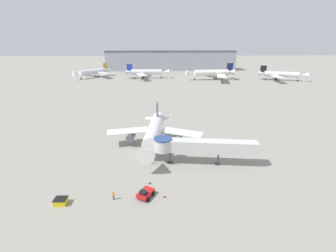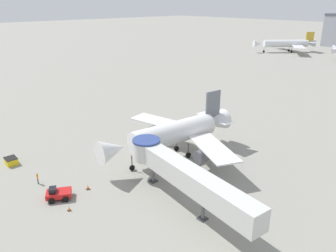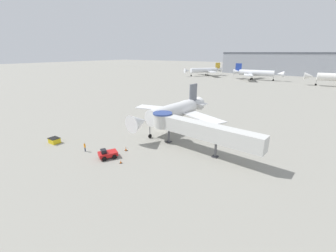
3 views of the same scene
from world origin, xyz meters
The scene contains 13 objects.
ground_plane centered at (0.00, 0.00, 0.00)m, with size 800.00×800.00×0.00m, color gray.
main_airplane centered at (2.10, 2.45, 4.33)m, with size 26.38×25.55×10.26m.
jet_bridge centered at (12.35, -6.56, 4.50)m, with size 23.35×5.87×6.18m.
pushback_tug_red centered at (0.77, -18.18, 0.78)m, with size 3.39×3.85×1.73m.
service_container_yellow centered at (-13.91, -19.49, 0.57)m, with size 2.20×1.79×1.14m.
traffic_cone_apron_front centered at (4.28, -18.42, 0.33)m, with size 0.42×0.42×0.70m.
traffic_cone_near_nose centered at (1.38, -14.07, 0.39)m, with size 0.50×0.50×0.81m.
ground_crew_marshaller centered at (-4.88, -18.70, 1.03)m, with size 0.38×0.26×1.78m.
background_jet_navy_tail centered at (43.04, 113.36, 5.13)m, with size 36.48×40.51×11.76m.
background_jet_gold_tail centered at (-47.11, 128.73, 4.44)m, with size 27.69×28.97×10.08m.
background_jet_blue_tail centered at (-6.35, 122.18, 4.72)m, with size 33.05×34.13×10.77m.
background_jet_black_tail centered at (91.13, 108.39, 4.45)m, with size 31.54×32.22×10.11m.
terminal_building centered at (15.57, 175.00, 9.13)m, with size 123.03×19.64×18.24m.
Camera 1 is at (3.51, -52.25, 26.84)m, focal length 24.00 mm.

